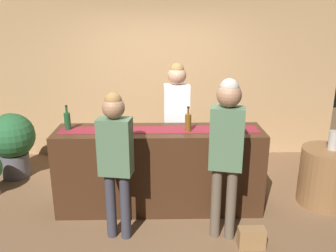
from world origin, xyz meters
TOP-DOWN VIEW (x-y plane):
  - ground_plane at (0.00, 0.00)m, footprint 10.00×10.00m
  - back_wall at (0.00, 1.90)m, footprint 6.00×0.12m
  - bar_counter at (0.00, 0.00)m, footprint 2.51×0.60m
  - counter_runner_cloth at (0.00, 0.00)m, footprint 2.38×0.28m
  - wine_bottle_amber at (0.34, -0.06)m, footprint 0.07×0.07m
  - wine_bottle_green at (-1.09, 0.03)m, footprint 0.07×0.07m
  - wine_glass_near_customer at (-0.62, -0.05)m, footprint 0.07×0.07m
  - wine_glass_mid_counter at (0.93, -0.02)m, footprint 0.07×0.07m
  - bartender at (0.23, 0.58)m, footprint 0.35×0.25m
  - customer_sipping at (0.69, -0.65)m, footprint 0.38×0.27m
  - customer_browsing at (-0.45, -0.63)m, footprint 0.37×0.25m
  - round_side_table at (2.15, 0.07)m, footprint 0.68×0.68m
  - vase_on_side_table at (2.18, 0.08)m, footprint 0.13×0.13m
  - potted_plant_tall at (-2.19, 0.96)m, footprint 0.67×0.67m
  - handbag at (0.97, -0.85)m, footprint 0.28×0.14m

SIDE VIEW (x-z plane):
  - ground_plane at x=0.00m, z-range 0.00..0.00m
  - handbag at x=0.97m, z-range 0.00..0.22m
  - round_side_table at x=2.15m, z-range 0.00..0.74m
  - bar_counter at x=0.00m, z-range 0.00..1.04m
  - potted_plant_tall at x=-2.19m, z-range 0.08..1.06m
  - vase_on_side_table at x=2.18m, z-range 0.74..0.98m
  - customer_browsing at x=-0.45m, z-range 0.18..1.81m
  - counter_runner_cloth at x=0.00m, z-range 1.04..1.04m
  - bartender at x=0.23m, z-range 0.22..1.98m
  - customer_sipping at x=0.69m, z-range 0.22..1.99m
  - wine_glass_near_customer at x=-0.62m, z-range 1.07..1.21m
  - wine_glass_mid_counter at x=0.93m, z-range 1.07..1.21m
  - wine_bottle_amber at x=0.34m, z-range 1.00..1.30m
  - wine_bottle_green at x=-1.09m, z-range 1.00..1.30m
  - back_wall at x=0.00m, z-range 0.00..2.90m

